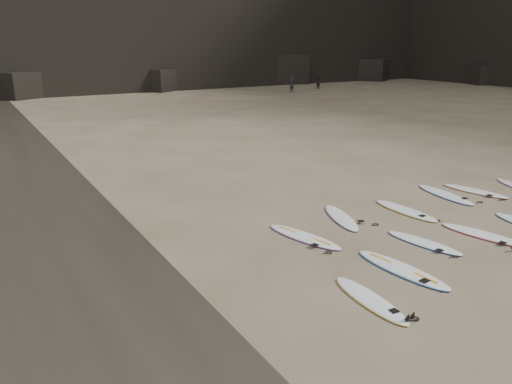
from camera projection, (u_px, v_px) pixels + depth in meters
ground at (449, 246)px, 13.70m from camera, size 240.00×240.00×0.00m
surfboard_0 at (370, 299)px, 10.82m from camera, size 0.72×2.38×0.08m
surfboard_1 at (402, 269)px, 12.23m from camera, size 0.89×2.78×0.10m
surfboard_2 at (424, 242)px, 13.84m from camera, size 0.95×2.35×0.08m
surfboard_3 at (484, 235)px, 14.38m from camera, size 1.14×2.61×0.09m
surfboard_5 at (304, 236)px, 14.24m from camera, size 1.22×2.68×0.09m
surfboard_6 at (341, 217)px, 15.78m from camera, size 1.39×2.54×0.09m
surfboard_7 at (406, 210)px, 16.42m from camera, size 0.67×2.58×0.09m
surfboard_8 at (445, 194)px, 18.10m from camera, size 1.01×2.76×0.10m
surfboard_9 at (475, 191)px, 18.53m from camera, size 1.07×2.56×0.09m
person_a at (292, 84)px, 52.96m from camera, size 0.71×0.56×1.72m
person_b at (318, 82)px, 56.70m from camera, size 0.60×0.77×1.58m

